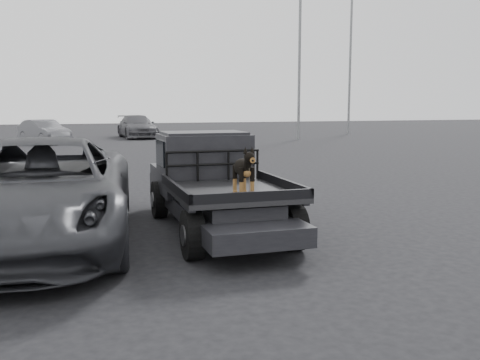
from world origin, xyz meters
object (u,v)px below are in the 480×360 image
object	(u,v)px
dog	(243,171)
floodlight_far	(351,33)
flatbed_ute	(216,206)
distant_car_a	(44,132)
distant_car_b	(137,126)
parked_suv	(38,192)
floodlight_mid	(300,31)

from	to	relation	value
dog	floodlight_far	world-z (taller)	floodlight_far
flatbed_ute	distant_car_a	xyz separation A→B (m)	(-4.11, 24.84, 0.25)
distant_car_b	floodlight_far	world-z (taller)	floodlight_far
parked_suv	distant_car_b	world-z (taller)	parked_suv
floodlight_far	distant_car_a	bearing A→B (deg)	-171.18
distant_car_b	floodlight_mid	world-z (taller)	floodlight_mid
dog	flatbed_ute	bearing A→B (deg)	92.44
flatbed_ute	floodlight_mid	distance (m)	26.93
flatbed_ute	distant_car_a	world-z (taller)	distant_car_a
parked_suv	distant_car_b	distance (m)	29.08
parked_suv	floodlight_far	bearing A→B (deg)	58.71
floodlight_mid	distant_car_a	bearing A→B (deg)	174.36
parked_suv	distant_car_a	xyz separation A→B (m)	(-1.02, 24.90, -0.18)
dog	floodlight_far	xyz separation A→B (m)	(18.30, 29.78, 6.45)
floodlight_mid	floodlight_far	world-z (taller)	floodlight_far
flatbed_ute	distant_car_b	bearing A→B (deg)	86.20
parked_suv	floodlight_far	xyz separation A→B (m)	(21.45, 28.39, 6.85)
distant_car_a	floodlight_far	size ratio (longest dim) A/B	0.30
distant_car_a	floodlight_mid	xyz separation A→B (m)	(15.97, -1.58, 6.33)
flatbed_ute	parked_suv	bearing A→B (deg)	-178.89
flatbed_ute	floodlight_mid	xyz separation A→B (m)	(11.86, 23.27, 6.58)
flatbed_ute	dog	world-z (taller)	dog
distant_car_a	distant_car_b	world-z (taller)	distant_car_b
flatbed_ute	distant_car_b	world-z (taller)	distant_car_b
flatbed_ute	floodlight_mid	size ratio (longest dim) A/B	0.42
flatbed_ute	distant_car_b	xyz separation A→B (m)	(1.90, 28.59, 0.33)
dog	distant_car_b	size ratio (longest dim) A/B	0.14
distant_car_a	distant_car_b	xyz separation A→B (m)	(6.01, 3.74, 0.08)
distant_car_b	floodlight_far	size ratio (longest dim) A/B	0.38
floodlight_mid	floodlight_far	size ratio (longest dim) A/B	0.90
parked_suv	distant_car_b	bearing A→B (deg)	85.91
distant_car_a	floodlight_mid	size ratio (longest dim) A/B	0.33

